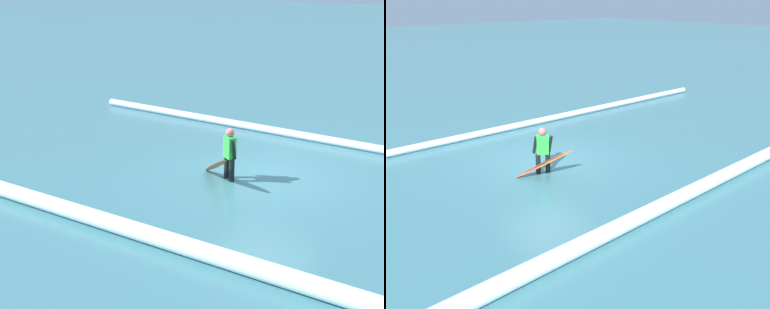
# 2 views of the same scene
# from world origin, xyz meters

# --- Properties ---
(ground_plane) EXTENTS (135.35, 135.35, 0.00)m
(ground_plane) POSITION_xyz_m (0.00, 0.00, 0.00)
(ground_plane) COLOR teal
(surfer) EXTENTS (0.45, 0.45, 1.35)m
(surfer) POSITION_xyz_m (0.65, 0.75, 0.75)
(surfer) COLOR black
(surfer) RESTS_ON ground_plane
(surfboard) EXTENTS (1.43, 1.32, 0.88)m
(surfboard) POSITION_xyz_m (0.85, 1.08, 0.42)
(surfboard) COLOR #E55926
(surfboard) RESTS_ON ground_plane
(wave_crest_foreground) EXTENTS (20.40, 0.38, 0.25)m
(wave_crest_foreground) POSITION_xyz_m (-1.60, -3.53, 0.12)
(wave_crest_foreground) COLOR white
(wave_crest_foreground) RESTS_ON ground_plane
(wave_crest_midground) EXTENTS (14.63, 0.86, 0.36)m
(wave_crest_midground) POSITION_xyz_m (-0.31, 4.59, 0.18)
(wave_crest_midground) COLOR white
(wave_crest_midground) RESTS_ON ground_plane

